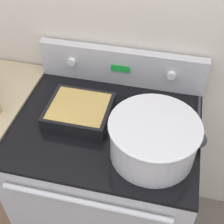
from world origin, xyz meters
The scene contains 6 objects.
kitchen_wall centered at (0.00, 0.70, 1.25)m, with size 8.00×0.05×2.50m.
stove_range centered at (0.00, 0.33, 0.47)m, with size 0.81×0.69×0.93m.
control_panel centered at (0.00, 0.64, 1.03)m, with size 0.81×0.07×0.19m.
mixing_bowl centered at (0.21, 0.21, 1.03)m, with size 0.35×0.35×0.17m.
casserole_dish centered at (-0.13, 0.35, 0.97)m, with size 0.28×0.25×0.06m.
ladle centered at (0.39, 0.32, 0.96)m, with size 0.07×0.33×0.07m.
Camera 1 is at (0.24, -0.59, 1.92)m, focal length 50.00 mm.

